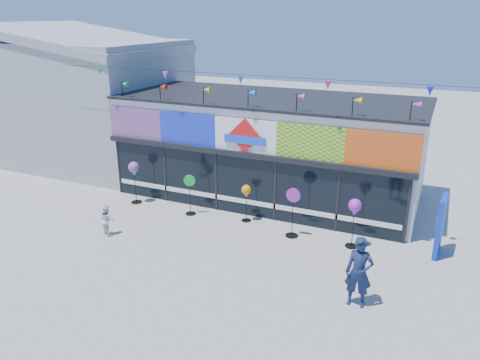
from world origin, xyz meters
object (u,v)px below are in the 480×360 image
Objects in this scene: spinner_2 at (246,192)px; spinner_3 at (293,211)px; blue_sign at (440,226)px; spinner_1 at (190,194)px; spinner_0 at (134,170)px; adult_man at (359,272)px; spinner_4 at (355,209)px; child at (107,220)px.

spinner_3 is at bearing -14.92° from spinner_2.
blue_sign is 4.65m from spinner_3.
spinner_1 is 1.12× the size of spinner_2.
spinner_0 is at bearing 177.21° from spinner_3.
blue_sign is 4.20m from adult_man.
adult_man reaches higher than spinner_4.
spinner_0 is at bearing -173.50° from blue_sign.
spinner_1 is at bearing -2.46° from spinner_0.
blue_sign is 2.65m from spinner_4.
adult_man is (9.54, -3.49, -0.42)m from spinner_0.
spinner_1 is 0.90× the size of spinner_3.
spinner_3 reaches higher than spinner_1.
spinner_3 is at bearing 128.66° from adult_man.
adult_man reaches higher than spinner_2.
spinner_3 is 1.66× the size of child.
child is (-5.88, -2.46, -0.40)m from spinner_3.
spinner_4 is at bearing 1.78° from spinner_3.
spinner_0 is 2.65m from spinner_1.
adult_man reaches higher than child.
spinner_0 is 4.79m from spinner_2.
child is at bearing -162.34° from spinner_4.
spinner_2 is (-6.54, -0.12, 0.14)m from blue_sign.
spinner_3 is (6.72, -0.33, -0.45)m from spinner_0.
blue_sign is 1.39× the size of spinner_2.
spinner_1 is 0.94× the size of spinner_4.
spinner_2 is 0.73× the size of adult_man.
spinner_2 is at bearing 165.08° from spinner_3.
spinner_4 is (3.98, -0.45, 0.22)m from spinner_2.
blue_sign reaches higher than spinner_2.
spinner_0 is 0.90× the size of adult_man.
child is (-3.94, -2.98, -0.60)m from spinner_2.
spinner_4 is (6.17, -0.15, 0.51)m from spinner_1.
spinner_1 reaches higher than spinner_2.
spinner_0 is 6.74m from spinner_3.
blue_sign is at bearing 2.77° from spinner_1.
spinner_4 is at bearing -1.42° from spinner_1.
blue_sign is 1.24× the size of spinner_1.
adult_man is (6.95, -3.38, 0.13)m from spinner_1.
spinner_4 is at bearing -6.49° from spinner_2.
blue_sign reaches higher than spinner_4.
blue_sign is at bearing 1.58° from spinner_0.
spinner_1 is at bearing -95.88° from child.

